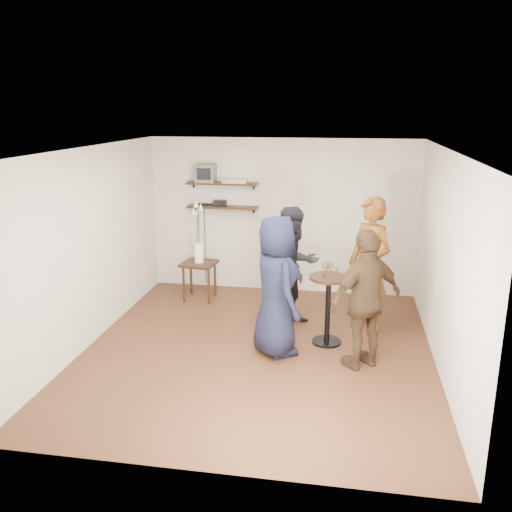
{
  "coord_description": "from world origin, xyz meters",
  "views": [
    {
      "loc": [
        1.07,
        -6.43,
        3.1
      ],
      "look_at": [
        -0.09,
        0.4,
        1.17
      ],
      "focal_mm": 38.0,
      "sensor_mm": 36.0,
      "label": 1
    }
  ],
  "objects": [
    {
      "name": "person_brown",
      "position": [
        1.35,
        -0.21,
        0.86
      ],
      "size": [
        1.06,
        0.95,
        1.73
      ],
      "primitive_type": "imported",
      "rotation": [
        0.0,
        0.0,
        3.8
      ],
      "color": "#3F2C1B",
      "rests_on": "room"
    },
    {
      "name": "vase_lilies",
      "position": [
        -1.28,
        1.8,
        0.96
      ],
      "size": [
        0.2,
        0.21,
        1.06
      ],
      "rotation": [
        0.0,
        0.0,
        -0.14
      ],
      "color": "white",
      "rests_on": "side_table"
    },
    {
      "name": "person_dark",
      "position": [
        0.36,
        0.95,
        0.88
      ],
      "size": [
        1.08,
        1.07,
        1.75
      ],
      "primitive_type": "imported",
      "rotation": [
        0.0,
        0.0,
        0.75
      ],
      "color": "black",
      "rests_on": "room"
    },
    {
      "name": "shelf_upper",
      "position": [
        -1.0,
        2.38,
        1.85
      ],
      "size": [
        1.2,
        0.25,
        0.04
      ],
      "primitive_type": "cube",
      "color": "black",
      "rests_on": "room"
    },
    {
      "name": "person_navy",
      "position": [
        0.23,
        -0.0,
        0.9
      ],
      "size": [
        0.95,
        1.05,
        1.81
      ],
      "primitive_type": "imported",
      "rotation": [
        0.0,
        0.0,
        2.12
      ],
      "color": "black",
      "rests_on": "room"
    },
    {
      "name": "dvd_deck",
      "position": [
        -0.78,
        2.38,
        1.9
      ],
      "size": [
        0.4,
        0.24,
        0.06
      ],
      "primitive_type": "cube",
      "color": "silver",
      "rests_on": "shelf_upper"
    },
    {
      "name": "drinks_table",
      "position": [
        0.88,
        0.39,
        0.61
      ],
      "size": [
        0.52,
        0.52,
        0.94
      ],
      "color": "black",
      "rests_on": "room"
    },
    {
      "name": "shelf_lower",
      "position": [
        -1.0,
        2.38,
        1.45
      ],
      "size": [
        1.2,
        0.25,
        0.04
      ],
      "primitive_type": "cube",
      "color": "black",
      "rests_on": "room"
    },
    {
      "name": "wine_glass_fr",
      "position": [
        0.96,
        0.35,
        1.08
      ],
      "size": [
        0.07,
        0.07,
        0.2
      ],
      "color": "silver",
      "rests_on": "drinks_table"
    },
    {
      "name": "radio",
      "position": [
        -1.04,
        2.38,
        1.52
      ],
      "size": [
        0.22,
        0.1,
        0.1
      ],
      "primitive_type": "cube",
      "color": "black",
      "rests_on": "shelf_lower"
    },
    {
      "name": "person_plaid",
      "position": [
        1.42,
        0.94,
        0.96
      ],
      "size": [
        0.82,
        0.82,
        1.92
      ],
      "primitive_type": "imported",
      "rotation": [
        0.0,
        0.0,
        -0.78
      ],
      "color": "#B52314",
      "rests_on": "room"
    },
    {
      "name": "wine_glass_bl",
      "position": [
        0.84,
        0.46,
        1.08
      ],
      "size": [
        0.07,
        0.07,
        0.2
      ],
      "color": "silver",
      "rests_on": "drinks_table"
    },
    {
      "name": "wine_glass_br",
      "position": [
        0.92,
        0.39,
        1.08
      ],
      "size": [
        0.06,
        0.06,
        0.19
      ],
      "color": "silver",
      "rests_on": "drinks_table"
    },
    {
      "name": "side_table",
      "position": [
        -1.28,
        1.81,
        0.52
      ],
      "size": [
        0.59,
        0.59,
        0.63
      ],
      "rotation": [
        0.0,
        0.0,
        -0.14
      ],
      "color": "black",
      "rests_on": "room"
    },
    {
      "name": "power_strip",
      "position": [
        -1.34,
        2.42,
        1.48
      ],
      "size": [
        0.3,
        0.05,
        0.03
      ],
      "primitive_type": "cube",
      "color": "black",
      "rests_on": "shelf_lower"
    },
    {
      "name": "room",
      "position": [
        0.0,
        0.0,
        1.3
      ],
      "size": [
        4.58,
        5.08,
        2.68
      ],
      "color": "#432415",
      "rests_on": "ground"
    },
    {
      "name": "wine_glass_fl",
      "position": [
        0.82,
        0.36,
        1.08
      ],
      "size": [
        0.07,
        0.07,
        0.21
      ],
      "color": "silver",
      "rests_on": "drinks_table"
    },
    {
      "name": "crt_monitor",
      "position": [
        -1.27,
        2.38,
        2.02
      ],
      "size": [
        0.32,
        0.3,
        0.3
      ],
      "primitive_type": "cube",
      "color": "#59595B",
      "rests_on": "shelf_upper"
    }
  ]
}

